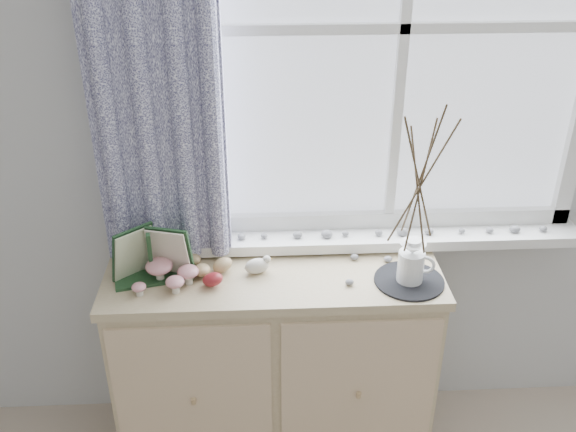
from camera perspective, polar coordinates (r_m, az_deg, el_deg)
The scene contains 8 objects.
sideboard at distance 2.55m, azimuth -1.20°, elevation -12.92°, with size 1.20×0.45×0.85m.
botanical_book at distance 2.22m, azimuth -12.20°, elevation -3.64°, with size 0.30×0.13×0.21m, color #1D3C20, non-canonical shape.
toadstool_cluster at distance 2.24m, azimuth -10.67°, elevation -4.97°, with size 0.22×0.15×0.09m.
wooden_eggs at distance 2.28m, azimuth -7.19°, elevation -4.64°, with size 0.17×0.18×0.07m.
songbird_figurine at distance 2.28m, azimuth -2.78°, elevation -4.38°, with size 0.12×0.05×0.06m, color silver, non-canonical shape.
crocheted_doily at distance 2.28m, azimuth 10.71°, elevation -5.67°, with size 0.24×0.24×0.01m, color black.
twig_pitcher at distance 2.09m, azimuth 11.67°, elevation 3.21°, with size 0.31×0.31×0.69m.
sideboard_pebbles at distance 2.33m, azimuth 6.81°, elevation -4.37°, with size 0.33×0.23×0.02m.
Camera 1 is at (-0.20, -0.16, 2.12)m, focal length 40.00 mm.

